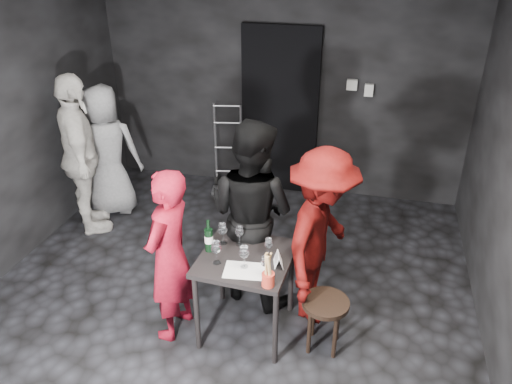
% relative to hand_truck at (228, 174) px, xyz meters
% --- Properties ---
extents(floor, '(4.50, 5.00, 0.02)m').
position_rel_hand_truck_xyz_m(floor, '(0.63, -2.23, -0.21)').
color(floor, black).
rests_on(floor, ground).
extents(wall_back, '(4.50, 0.04, 2.70)m').
position_rel_hand_truck_xyz_m(wall_back, '(0.63, 0.27, 1.14)').
color(wall_back, black).
rests_on(wall_back, ground).
extents(doorway, '(0.95, 0.10, 2.10)m').
position_rel_hand_truck_xyz_m(doorway, '(0.63, 0.21, 0.84)').
color(doorway, black).
rests_on(doorway, ground).
extents(wallbox_upper, '(0.12, 0.06, 0.12)m').
position_rel_hand_truck_xyz_m(wallbox_upper, '(1.48, 0.22, 1.24)').
color(wallbox_upper, '#B7B7B2').
rests_on(wallbox_upper, wall_back).
extents(wallbox_lower, '(0.10, 0.06, 0.14)m').
position_rel_hand_truck_xyz_m(wallbox_lower, '(1.68, 0.22, 1.19)').
color(wallbox_lower, '#B7B7B2').
rests_on(wallbox_lower, wall_back).
extents(hand_truck, '(0.38, 0.33, 1.15)m').
position_rel_hand_truck_xyz_m(hand_truck, '(0.00, 0.00, 0.00)').
color(hand_truck, '#B2B2B7').
rests_on(hand_truck, floor).
extents(tasting_table, '(0.72, 0.72, 0.75)m').
position_rel_hand_truck_xyz_m(tasting_table, '(0.92, -2.47, 0.44)').
color(tasting_table, black).
rests_on(tasting_table, floor).
extents(stool, '(0.38, 0.38, 0.47)m').
position_rel_hand_truck_xyz_m(stool, '(1.59, -2.51, 0.17)').
color(stool, black).
rests_on(stool, floor).
extents(server_red, '(0.43, 0.60, 1.52)m').
position_rel_hand_truck_xyz_m(server_red, '(0.33, -2.62, 0.55)').
color(server_red, maroon).
rests_on(server_red, floor).
extents(woman_black, '(1.08, 0.81, 1.98)m').
position_rel_hand_truck_xyz_m(woman_black, '(0.84, -1.98, 0.78)').
color(woman_black, black).
rests_on(woman_black, floor).
extents(man_maroon, '(0.71, 1.16, 1.68)m').
position_rel_hand_truck_xyz_m(man_maroon, '(1.47, -2.11, 0.63)').
color(man_maroon, '#540908').
rests_on(man_maroon, floor).
extents(bystander_cream, '(1.24, 1.37, 2.15)m').
position_rel_hand_truck_xyz_m(bystander_cream, '(-1.23, -1.33, 0.86)').
color(bystander_cream, white).
rests_on(bystander_cream, floor).
extents(bystander_grey, '(0.88, 0.62, 1.62)m').
position_rel_hand_truck_xyz_m(bystander_grey, '(-1.18, -0.88, 0.60)').
color(bystander_grey, gray).
rests_on(bystander_grey, floor).
extents(tasting_mat, '(0.36, 0.26, 0.00)m').
position_rel_hand_truck_xyz_m(tasting_mat, '(0.97, -2.65, 0.54)').
color(tasting_mat, white).
rests_on(tasting_mat, tasting_table).
extents(wine_glass_a, '(0.10, 0.10, 0.21)m').
position_rel_hand_truck_xyz_m(wine_glass_a, '(0.73, -2.61, 0.64)').
color(wine_glass_a, white).
rests_on(wine_glass_a, tasting_table).
extents(wine_glass_b, '(0.10, 0.10, 0.21)m').
position_rel_hand_truck_xyz_m(wine_glass_b, '(0.69, -2.33, 0.64)').
color(wine_glass_b, white).
rests_on(wine_glass_b, tasting_table).
extents(wine_glass_c, '(0.09, 0.09, 0.19)m').
position_rel_hand_truck_xyz_m(wine_glass_c, '(0.83, -2.32, 0.63)').
color(wine_glass_c, white).
rests_on(wine_glass_c, tasting_table).
extents(wine_glass_d, '(0.09, 0.09, 0.21)m').
position_rel_hand_truck_xyz_m(wine_glass_d, '(0.95, -2.61, 0.64)').
color(wine_glass_d, white).
rests_on(wine_glass_d, tasting_table).
extents(wine_glass_e, '(0.09, 0.09, 0.18)m').
position_rel_hand_truck_xyz_m(wine_glass_e, '(1.13, -2.66, 0.63)').
color(wine_glass_e, white).
rests_on(wine_glass_e, tasting_table).
extents(wine_glass_f, '(0.07, 0.07, 0.18)m').
position_rel_hand_truck_xyz_m(wine_glass_f, '(1.10, -2.42, 0.63)').
color(wine_glass_f, white).
rests_on(wine_glass_f, tasting_table).
extents(wine_bottle, '(0.07, 0.07, 0.28)m').
position_rel_hand_truck_xyz_m(wine_bottle, '(0.61, -2.46, 0.65)').
color(wine_bottle, black).
rests_on(wine_bottle, tasting_table).
extents(breadstick_cup, '(0.10, 0.10, 0.30)m').
position_rel_hand_truck_xyz_m(breadstick_cup, '(1.18, -2.78, 0.67)').
color(breadstick_cup, red).
rests_on(breadstick_cup, tasting_table).
extents(reserved_card, '(0.12, 0.15, 0.10)m').
position_rel_hand_truck_xyz_m(reserved_card, '(1.18, -2.51, 0.59)').
color(reserved_card, white).
rests_on(reserved_card, tasting_table).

